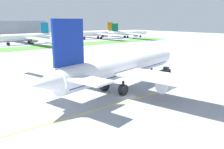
# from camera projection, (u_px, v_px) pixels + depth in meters

# --- Properties ---
(ground_plane) EXTENTS (600.00, 600.00, 0.00)m
(ground_plane) POSITION_uv_depth(u_px,v_px,m) (127.00, 97.00, 58.22)
(ground_plane) COLOR #9399A0
(ground_plane) RESTS_ON ground
(apron_taxi_line) EXTENTS (280.00, 0.36, 0.01)m
(apron_taxi_line) POSITION_uv_depth(u_px,v_px,m) (133.00, 99.00, 56.62)
(apron_taxi_line) COLOR yellow
(apron_taxi_line) RESTS_ON ground
(airliner_foreground) EXTENTS (52.81, 83.75, 18.81)m
(airliner_foreground) POSITION_uv_depth(u_px,v_px,m) (120.00, 67.00, 62.47)
(airliner_foreground) COLOR white
(airliner_foreground) RESTS_ON ground
(pushback_tug) EXTENTS (6.31, 3.40, 2.18)m
(pushback_tug) POSITION_uv_depth(u_px,v_px,m) (165.00, 70.00, 84.50)
(pushback_tug) COLOR #26262B
(pushback_tug) RESTS_ON ground
(ground_crew_wingwalker_port) EXTENTS (0.25, 0.56, 1.59)m
(ground_crew_wingwalker_port) POSITION_uv_depth(u_px,v_px,m) (165.00, 84.00, 66.70)
(ground_crew_wingwalker_port) COLOR black
(ground_crew_wingwalker_port) RESTS_ON ground
(ground_crew_marshaller_front) EXTENTS (0.43, 0.47, 1.56)m
(ground_crew_marshaller_front) POSITION_uv_depth(u_px,v_px,m) (161.00, 88.00, 62.68)
(ground_crew_marshaller_front) COLOR black
(ground_crew_marshaller_front) RESTS_ON ground
(ground_crew_wingwalker_starboard) EXTENTS (0.46, 0.54, 1.76)m
(ground_crew_wingwalker_starboard) POSITION_uv_depth(u_px,v_px,m) (160.00, 84.00, 66.62)
(ground_crew_wingwalker_starboard) COLOR black
(ground_crew_wingwalker_starboard) RESTS_ON ground
(service_truck_baggage_loader) EXTENTS (6.03, 3.98, 2.99)m
(service_truck_baggage_loader) POSITION_uv_depth(u_px,v_px,m) (154.00, 57.00, 112.33)
(service_truck_baggage_loader) COLOR yellow
(service_truck_baggage_loader) RESTS_ON ground
(parked_airliner_far_left) EXTENTS (46.37, 72.53, 16.66)m
(parked_airliner_far_left) POSITION_uv_depth(u_px,v_px,m) (27.00, 37.00, 184.75)
(parked_airliner_far_left) COLOR white
(parked_airliner_far_left) RESTS_ON ground
(parked_airliner_far_centre) EXTENTS (48.60, 76.63, 16.49)m
(parked_airliner_far_centre) POSITION_uv_depth(u_px,v_px,m) (98.00, 33.00, 238.55)
(parked_airliner_far_centre) COLOR white
(parked_airliner_far_centre) RESTS_ON ground
(parked_airliner_far_right) EXTENTS (50.69, 81.82, 15.20)m
(parked_airliner_far_right) POSITION_uv_depth(u_px,v_px,m) (128.00, 33.00, 252.92)
(parked_airliner_far_right) COLOR white
(parked_airliner_far_right) RESTS_ON ground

